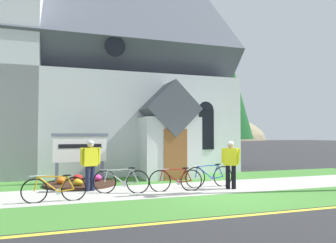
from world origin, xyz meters
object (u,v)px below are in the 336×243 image
object	(u,v)px
roadside_conifer	(223,85)
cyclist_in_white_jersey	(90,161)
cyclist_in_red_jersey	(231,161)
bicycle_black	(209,176)
bicycle_silver	(121,181)
church_sign	(80,150)
bicycle_white	(55,189)
bicycle_green	(176,180)

from	to	relation	value
roadside_conifer	cyclist_in_white_jersey	bearing A→B (deg)	-145.88
cyclist_in_red_jersey	roadside_conifer	size ratio (longest dim) A/B	0.21
bicycle_black	bicycle_silver	bearing A→B (deg)	-176.84
church_sign	bicycle_black	xyz separation A→B (m)	(4.33, -2.38, -0.90)
bicycle_black	bicycle_white	size ratio (longest dim) A/B	1.05
church_sign	bicycle_black	distance (m)	5.02
church_sign	roadside_conifer	bearing A→B (deg)	22.94
bicycle_green	bicycle_white	size ratio (longest dim) A/B	1.01
bicycle_silver	roadside_conifer	xyz separation A→B (m)	(6.84, 5.94, 4.30)
church_sign	bicycle_green	xyz separation A→B (m)	(2.91, -2.80, -0.91)
bicycle_green	bicycle_black	xyz separation A→B (m)	(1.42, 0.42, 0.01)
bicycle_green	cyclist_in_red_jersey	xyz separation A→B (m)	(1.94, -0.18, 0.58)
cyclist_in_red_jersey	bicycle_black	bearing A→B (deg)	131.11
bicycle_green	cyclist_in_white_jersey	xyz separation A→B (m)	(-2.68, 0.92, 0.61)
bicycle_green	cyclist_in_red_jersey	bearing A→B (deg)	-5.24
bicycle_green	roadside_conifer	world-z (taller)	roadside_conifer
roadside_conifer	cyclist_in_red_jersey	bearing A→B (deg)	-116.29
cyclist_in_white_jersey	roadside_conifer	bearing A→B (deg)	34.12
bicycle_white	bicycle_black	bearing A→B (deg)	10.04
bicycle_black	cyclist_in_red_jersey	size ratio (longest dim) A/B	1.11
church_sign	bicycle_green	world-z (taller)	church_sign
bicycle_silver	roadside_conifer	bearing A→B (deg)	40.97
bicycle_green	roadside_conifer	size ratio (longest dim) A/B	0.22
cyclist_in_red_jersey	bicycle_green	bearing A→B (deg)	174.76
bicycle_green	cyclist_in_white_jersey	world-z (taller)	cyclist_in_white_jersey
bicycle_silver	cyclist_in_white_jersey	bearing A→B (deg)	143.40
bicycle_silver	roadside_conifer	distance (m)	10.03
bicycle_silver	bicycle_black	distance (m)	3.18
roadside_conifer	bicycle_black	bearing A→B (deg)	-122.42
bicycle_black	cyclist_in_white_jersey	world-z (taller)	cyclist_in_white_jersey
cyclist_in_white_jersey	cyclist_in_red_jersey	bearing A→B (deg)	-13.42
cyclist_in_white_jersey	roadside_conifer	distance (m)	10.08
bicycle_black	cyclist_in_red_jersey	bearing A→B (deg)	-48.89
bicycle_silver	bicycle_green	xyz separation A→B (m)	(1.76, -0.24, -0.01)
church_sign	bicycle_green	bearing A→B (deg)	-43.83
church_sign	bicycle_green	distance (m)	4.14
cyclist_in_red_jersey	roadside_conifer	bearing A→B (deg)	63.71
bicycle_white	bicycle_green	bearing A→B (deg)	7.56
bicycle_green	roadside_conifer	distance (m)	9.09
church_sign	cyclist_in_white_jersey	distance (m)	1.91
bicycle_white	cyclist_in_red_jersey	size ratio (longest dim) A/B	1.06
church_sign	bicycle_silver	world-z (taller)	church_sign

